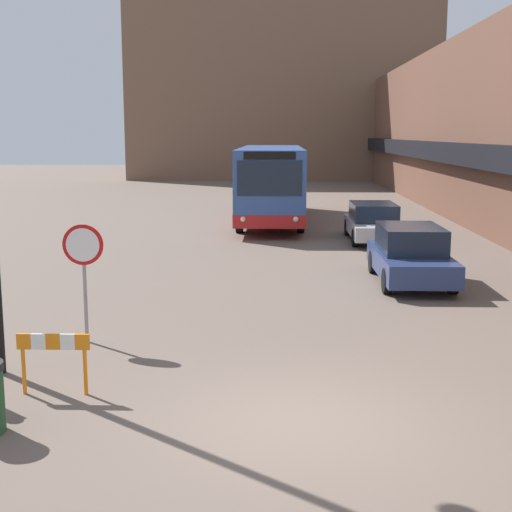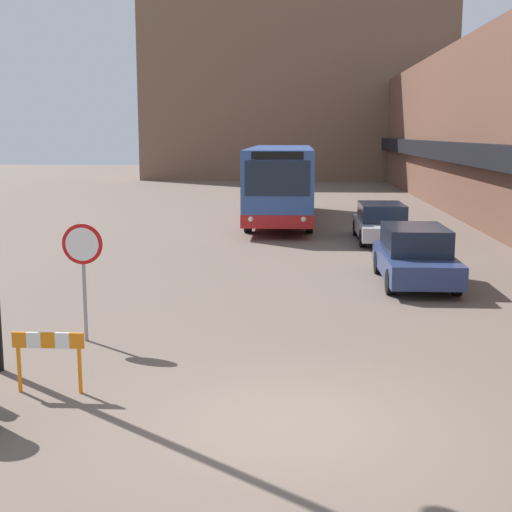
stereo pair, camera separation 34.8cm
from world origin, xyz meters
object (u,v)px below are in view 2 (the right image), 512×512
at_px(stop_sign, 83,257).
at_px(construction_barricade, 49,350).
at_px(parked_car_front, 415,255).
at_px(parked_car_middle, 382,222).
at_px(city_bus, 281,181).

height_order(stop_sign, construction_barricade, stop_sign).
relative_size(parked_car_front, stop_sign, 1.90).
xyz_separation_m(stop_sign, construction_barricade, (0.25, -2.72, -0.95)).
height_order(parked_car_middle, stop_sign, stop_sign).
bearing_deg(stop_sign, parked_car_middle, 61.66).
bearing_deg(parked_car_front, parked_car_middle, 90.00).
height_order(city_bus, parked_car_front, city_bus).
bearing_deg(parked_car_middle, city_bus, 123.34).
relative_size(stop_sign, construction_barricade, 2.04).
xyz_separation_m(parked_car_front, construction_barricade, (-6.83, -8.39, -0.08)).
relative_size(parked_car_middle, stop_sign, 2.01).
xyz_separation_m(parked_car_front, parked_car_middle, (0.00, 7.45, -0.05)).
bearing_deg(city_bus, parked_car_front, -73.97).
bearing_deg(city_bus, parked_car_middle, -56.66).
bearing_deg(parked_car_front, stop_sign, -141.29).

